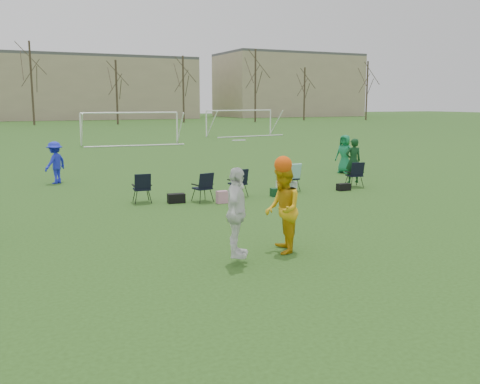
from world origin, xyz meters
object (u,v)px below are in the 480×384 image
fielder_blue (55,163)px  fielder_green_far (345,154)px  goal_right (240,115)px  center_contest (265,210)px  goal_mid (130,119)px

fielder_blue → fielder_green_far: (12.37, -2.27, 0.04)m
fielder_blue → goal_right: goal_right is taller
fielder_blue → center_contest: size_ratio=0.66×
goal_mid → goal_right: (12.00, 6.00, 0.00)m
center_contest → goal_mid: (4.68, 30.95, 0.91)m
center_contest → goal_mid: center_contest is taller
center_contest → goal_right: 40.55m
center_contest → goal_right: bearing=65.7°
goal_right → fielder_green_far: bearing=-113.0°
fielder_blue → goal_right: size_ratio=0.23×
goal_mid → center_contest: bearing=-94.6°
fielder_green_far → goal_right: (7.12, 26.58, 1.05)m
fielder_blue → center_contest: 12.95m
center_contest → fielder_green_far: bearing=47.3°
fielder_blue → center_contest: (2.81, -12.64, 0.18)m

